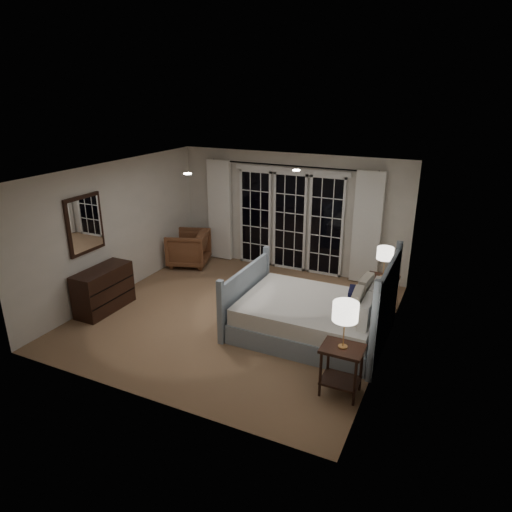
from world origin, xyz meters
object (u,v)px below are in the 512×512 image
at_px(lamp_right, 385,254).
at_px(nightstand_right, 381,290).
at_px(nightstand_left, 342,363).
at_px(lamp_left, 345,312).
at_px(dresser, 104,289).
at_px(armchair, 188,248).
at_px(bed, 314,316).

bearing_deg(lamp_right, nightstand_right, 26.57).
relative_size(nightstand_left, lamp_left, 1.10).
xyz_separation_m(nightstand_left, dresser, (-4.43, 0.55, -0.06)).
bearing_deg(lamp_left, nightstand_left, 153.43).
distance_m(armchair, dresser, 2.51).
distance_m(nightstand_right, dresser, 4.86).
xyz_separation_m(armchair, dresser, (-0.13, -2.50, -0.00)).
height_order(bed, nightstand_right, bed).
height_order(bed, dresser, bed).
bearing_deg(nightstand_left, lamp_left, -26.57).
bearing_deg(nightstand_left, lamp_right, 89.36).
height_order(lamp_right, dresser, lamp_right).
height_order(armchair, dresser, armchair).
height_order(bed, armchair, bed).
bearing_deg(lamp_left, bed, 121.83).
relative_size(nightstand_right, lamp_right, 1.28).
xyz_separation_m(nightstand_left, lamp_left, (0.00, -0.00, 0.72)).
distance_m(bed, dresser, 3.71).
bearing_deg(lamp_left, nightstand_right, 89.36).
relative_size(bed, nightstand_left, 3.44).
bearing_deg(bed, lamp_left, -58.17).
bearing_deg(lamp_right, lamp_left, -90.64).
relative_size(nightstand_left, armchair, 0.79).
relative_size(nightstand_left, lamp_right, 1.26).
height_order(lamp_right, armchair, lamp_right).
bearing_deg(bed, nightstand_left, -58.17).
height_order(nightstand_right, dresser, dresser).
bearing_deg(nightstand_right, bed, -124.27).
bearing_deg(lamp_left, dresser, 172.92).
bearing_deg(nightstand_left, armchair, 144.63).
bearing_deg(nightstand_right, dresser, -156.68).
distance_m(bed, lamp_left, 1.71).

